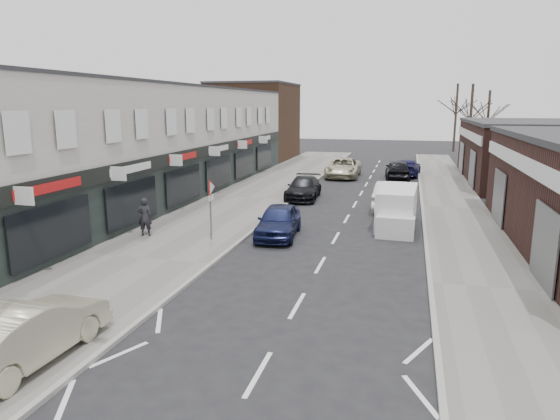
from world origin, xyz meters
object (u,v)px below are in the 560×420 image
Objects in this scene: pedestrian at (145,217)px; parked_car_left_a at (278,221)px; white_van at (397,209)px; parked_car_right_c at (407,168)px; parked_car_left_b at (304,188)px; parked_car_right_a at (392,195)px; parked_car_right_b at (398,170)px; parked_car_left_c at (343,168)px; sedan_on_pavement at (27,332)px; warning_sign at (211,192)px.

parked_car_left_a is at bearing -176.16° from pedestrian.
parked_car_right_c is (0.37, 18.69, -0.20)m from white_van.
white_van is at bearing -49.57° from parked_car_left_b.
parked_car_right_b is (0.00, 12.01, -0.01)m from parked_car_right_a.
parked_car_left_b is at bearing 67.77° from parked_car_right_c.
parked_car_left_a is 0.76× the size of parked_car_left_c.
sedan_on_pavement is 1.00× the size of parked_car_left_a.
warning_sign is at bearing 54.98° from parked_car_right_a.
parked_car_right_c is at bearing -111.27° from parked_car_right_b.
pedestrian is at bearing -106.70° from parked_car_left_c.
sedan_on_pavement is 0.92× the size of parked_car_right_b.
sedan_on_pavement reaches higher than parked_car_left_a.
parked_car_left_b is 0.84× the size of parked_car_left_c.
warning_sign is at bearing -88.06° from sedan_on_pavement.
parked_car_left_b is 5.92m from parked_car_right_a.
sedan_on_pavement is at bearing -90.21° from warning_sign.
parked_car_right_b reaches higher than sedan_on_pavement.
parked_car_left_a is 19.81m from parked_car_left_c.
white_van reaches higher than parked_car_left_a.
pedestrian is 14.06m from parked_car_right_a.
sedan_on_pavement is at bearing 81.51° from parked_car_right_c.
white_van is 1.07× the size of parked_car_right_b.
warning_sign is 21.68m from parked_car_left_c.
parked_car_right_a is at bearing 91.82° from parked_car_right_c.
sedan_on_pavement is at bearing -96.28° from parked_car_left_c.
sedan_on_pavement reaches higher than parked_car_left_b.
white_van is 2.88× the size of pedestrian.
parked_car_left_c is at bearing 27.12° from parked_car_right_c.
parked_car_right_a is (7.36, 9.18, -1.40)m from warning_sign.
parked_car_left_a is at bearing -99.62° from sedan_on_pavement.
pedestrian is (-10.85, -5.04, 0.08)m from white_van.
pedestrian is 22.46m from parked_car_left_c.
pedestrian is at bearing -176.53° from warning_sign.
pedestrian is 5.99m from parked_car_left_a.
parked_car_left_b is 0.97× the size of parked_car_right_a.
pedestrian is 0.36× the size of parked_car_right_c.
parked_car_right_b is (10.48, 21.38, -0.19)m from pedestrian.
pedestrian is 0.37× the size of parked_car_right_b.
pedestrian is at bearing 69.47° from parked_car_right_c.
sedan_on_pavement is 0.89× the size of parked_car_right_c.
pedestrian reaches higher than parked_car_left_c.
parked_car_left_b is at bearing -127.12° from pedestrian.
parked_car_right_b is at bearing 71.34° from parked_car_left_a.
white_van reaches higher than parked_car_right_b.
parked_car_left_c is (0.37, 19.81, 0.06)m from parked_car_left_a.
sedan_on_pavement is 33.01m from parked_car_right_b.
warning_sign reaches higher than parked_car_left_c.
parked_car_left_c is 5.56m from parked_car_right_c.
warning_sign is at bearing 67.14° from parked_car_right_b.
parked_car_left_a is at bearing -88.31° from parked_car_left_b.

